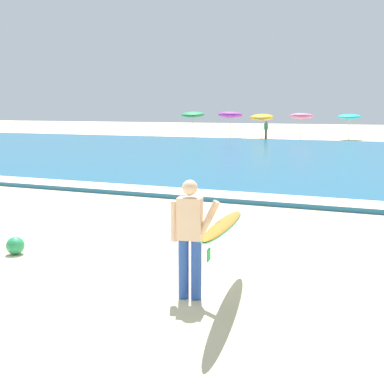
{
  "coord_description": "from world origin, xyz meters",
  "views": [
    {
      "loc": [
        5.66,
        -7.23,
        2.71
      ],
      "look_at": [
        2.06,
        1.51,
        1.1
      ],
      "focal_mm": 46.13,
      "sensor_mm": 36.0,
      "label": 1
    }
  ],
  "objects_px": {
    "beach_umbrella_3": "(301,116)",
    "beachgoer_near_row_left": "(266,130)",
    "beach_umbrella_1": "(231,115)",
    "beach_umbrella_4": "(350,117)",
    "surfer_with_board": "(206,230)",
    "beach_umbrella_2": "(262,117)",
    "beach_ball": "(15,246)",
    "beach_umbrella_0": "(193,115)"
  },
  "relations": [
    {
      "from": "beach_umbrella_3",
      "to": "beachgoer_near_row_left",
      "type": "bearing_deg",
      "value": -178.82
    },
    {
      "from": "surfer_with_board",
      "to": "beachgoer_near_row_left",
      "type": "relative_size",
      "value": 1.83
    },
    {
      "from": "beach_umbrella_1",
      "to": "beach_umbrella_4",
      "type": "relative_size",
      "value": 1.1
    },
    {
      "from": "beach_umbrella_1",
      "to": "beach_ball",
      "type": "bearing_deg",
      "value": -78.09
    },
    {
      "from": "beach_umbrella_1",
      "to": "beach_ball",
      "type": "distance_m",
      "value": 37.6
    },
    {
      "from": "beach_umbrella_3",
      "to": "surfer_with_board",
      "type": "bearing_deg",
      "value": -81.87
    },
    {
      "from": "beach_umbrella_3",
      "to": "beachgoer_near_row_left",
      "type": "xyz_separation_m",
      "value": [
        -3.05,
        -0.06,
        -1.2
      ]
    },
    {
      "from": "beach_umbrella_2",
      "to": "surfer_with_board",
      "type": "bearing_deg",
      "value": -76.65
    },
    {
      "from": "beach_umbrella_0",
      "to": "beach_umbrella_4",
      "type": "height_order",
      "value": "beach_umbrella_0"
    },
    {
      "from": "beach_umbrella_4",
      "to": "beachgoer_near_row_left",
      "type": "relative_size",
      "value": 1.43
    },
    {
      "from": "beach_ball",
      "to": "beach_umbrella_2",
      "type": "bearing_deg",
      "value": 97.47
    },
    {
      "from": "beach_umbrella_0",
      "to": "beach_umbrella_2",
      "type": "distance_m",
      "value": 6.48
    },
    {
      "from": "beachgoer_near_row_left",
      "to": "beach_umbrella_4",
      "type": "bearing_deg",
      "value": 17.56
    },
    {
      "from": "surfer_with_board",
      "to": "beach_umbrella_3",
      "type": "distance_m",
      "value": 37.25
    },
    {
      "from": "surfer_with_board",
      "to": "beach_ball",
      "type": "xyz_separation_m",
      "value": [
        -4.09,
        0.72,
        -0.86
      ]
    },
    {
      "from": "beach_umbrella_0",
      "to": "beach_umbrella_3",
      "type": "xyz_separation_m",
      "value": [
        10.11,
        -0.07,
        -0.08
      ]
    },
    {
      "from": "surfer_with_board",
      "to": "beach_umbrella_4",
      "type": "height_order",
      "value": "beach_umbrella_4"
    },
    {
      "from": "surfer_with_board",
      "to": "beach_umbrella_0",
      "type": "xyz_separation_m",
      "value": [
        -15.37,
        36.93,
        1.09
      ]
    },
    {
      "from": "surfer_with_board",
      "to": "beachgoer_near_row_left",
      "type": "distance_m",
      "value": 37.73
    },
    {
      "from": "beach_umbrella_0",
      "to": "beach_umbrella_4",
      "type": "bearing_deg",
      "value": 8.33
    },
    {
      "from": "beach_umbrella_0",
      "to": "beach_umbrella_4",
      "type": "relative_size",
      "value": 1.09
    },
    {
      "from": "beach_umbrella_0",
      "to": "beach_ball",
      "type": "bearing_deg",
      "value": -72.7
    },
    {
      "from": "surfer_with_board",
      "to": "beach_umbrella_2",
      "type": "relative_size",
      "value": 1.27
    },
    {
      "from": "beach_umbrella_3",
      "to": "beach_umbrella_4",
      "type": "bearing_deg",
      "value": 29.0
    },
    {
      "from": "beach_umbrella_3",
      "to": "beachgoer_near_row_left",
      "type": "relative_size",
      "value": 1.51
    },
    {
      "from": "surfer_with_board",
      "to": "beach_umbrella_1",
      "type": "bearing_deg",
      "value": 107.54
    },
    {
      "from": "beach_umbrella_4",
      "to": "beachgoer_near_row_left",
      "type": "distance_m",
      "value": 7.26
    },
    {
      "from": "beach_umbrella_2",
      "to": "beachgoer_near_row_left",
      "type": "relative_size",
      "value": 1.44
    },
    {
      "from": "beach_umbrella_2",
      "to": "beach_ball",
      "type": "distance_m",
      "value": 37.24
    },
    {
      "from": "beach_umbrella_1",
      "to": "beach_umbrella_4",
      "type": "height_order",
      "value": "beach_umbrella_1"
    },
    {
      "from": "beach_umbrella_1",
      "to": "beachgoer_near_row_left",
      "type": "relative_size",
      "value": 1.57
    },
    {
      "from": "beach_umbrella_3",
      "to": "beach_umbrella_4",
      "type": "distance_m",
      "value": 4.34
    },
    {
      "from": "surfer_with_board",
      "to": "beach_ball",
      "type": "relative_size",
      "value": 8.51
    },
    {
      "from": "beachgoer_near_row_left",
      "to": "beach_umbrella_2",
      "type": "bearing_deg",
      "value": 127.58
    },
    {
      "from": "beach_umbrella_2",
      "to": "beach_ball",
      "type": "bearing_deg",
      "value": -82.53
    },
    {
      "from": "beach_umbrella_2",
      "to": "beachgoer_near_row_left",
      "type": "height_order",
      "value": "beach_umbrella_2"
    },
    {
      "from": "beach_umbrella_0",
      "to": "beach_umbrella_1",
      "type": "relative_size",
      "value": 0.99
    },
    {
      "from": "beach_umbrella_3",
      "to": "beach_ball",
      "type": "relative_size",
      "value": 7.01
    },
    {
      "from": "surfer_with_board",
      "to": "beach_umbrella_3",
      "type": "xyz_separation_m",
      "value": [
        -5.27,
        36.87,
        1.01
      ]
    },
    {
      "from": "beach_umbrella_4",
      "to": "beachgoer_near_row_left",
      "type": "height_order",
      "value": "beach_umbrella_4"
    },
    {
      "from": "beach_umbrella_0",
      "to": "beach_ball",
      "type": "relative_size",
      "value": 7.27
    },
    {
      "from": "beach_umbrella_2",
      "to": "beach_umbrella_0",
      "type": "bearing_deg",
      "value": -174.12
    }
  ]
}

